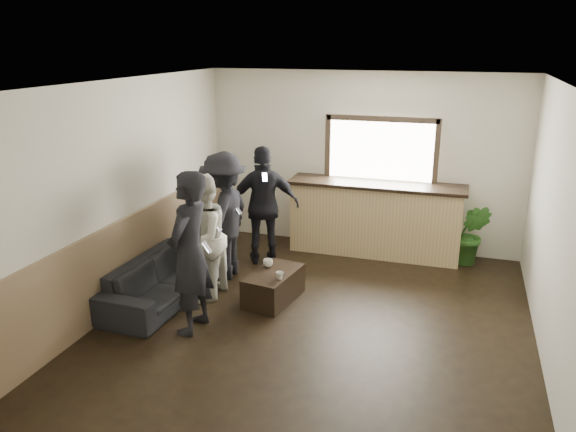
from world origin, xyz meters
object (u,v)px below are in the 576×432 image
(coffee_table, at_px, (274,286))
(cup_a, at_px, (268,263))
(potted_plant, at_px, (471,234))
(person_a, at_px, (190,253))
(cup_b, at_px, (280,275))
(person_d, at_px, (264,206))
(bar_counter, at_px, (375,214))
(sofa, at_px, (163,280))
(person_b, at_px, (202,238))
(person_c, at_px, (224,216))

(coffee_table, xyz_separation_m, cup_a, (-0.13, 0.15, 0.25))
(potted_plant, bearing_deg, person_a, -134.88)
(cup_b, distance_m, person_d, 1.62)
(bar_counter, relative_size, potted_plant, 2.84)
(bar_counter, distance_m, cup_a, 2.24)
(potted_plant, bearing_deg, bar_counter, 178.18)
(cup_a, distance_m, cup_b, 0.43)
(sofa, distance_m, cup_a, 1.37)
(potted_plant, bearing_deg, cup_b, -135.38)
(bar_counter, xyz_separation_m, person_a, (-1.61, -3.11, 0.31))
(cup_a, xyz_separation_m, potted_plant, (2.53, 1.90, 0.03))
(sofa, bearing_deg, person_d, -23.90)
(bar_counter, bearing_deg, person_d, -149.82)
(person_b, bearing_deg, bar_counter, 141.50)
(potted_plant, height_order, person_c, person_c)
(bar_counter, distance_m, person_a, 3.51)
(sofa, bearing_deg, person_b, -62.20)
(person_c, bearing_deg, potted_plant, 115.87)
(person_a, height_order, person_c, person_a)
(person_d, bearing_deg, coffee_table, 90.42)
(sofa, distance_m, person_c, 1.23)
(person_d, bearing_deg, bar_counter, -174.19)
(person_a, distance_m, person_d, 2.22)
(bar_counter, height_order, cup_b, bar_counter)
(sofa, xyz_separation_m, person_c, (0.45, 0.97, 0.61))
(person_c, bearing_deg, sofa, -23.59)
(cup_b, xyz_separation_m, potted_plant, (2.26, 2.23, 0.04))
(person_a, relative_size, person_d, 1.06)
(sofa, height_order, person_c, person_c)
(coffee_table, height_order, person_c, person_c)
(cup_a, bearing_deg, cup_b, -50.52)
(coffee_table, height_order, person_a, person_a)
(bar_counter, height_order, potted_plant, bar_counter)
(coffee_table, height_order, person_b, person_b)
(sofa, height_order, person_a, person_a)
(coffee_table, height_order, cup_a, cup_a)
(potted_plant, xyz_separation_m, person_c, (-3.32, -1.51, 0.42))
(potted_plant, relative_size, person_c, 0.53)
(person_a, bearing_deg, person_d, 178.59)
(coffee_table, xyz_separation_m, potted_plant, (2.40, 2.06, 0.28))
(sofa, height_order, cup_a, sofa)
(cup_b, distance_m, person_b, 1.10)
(cup_a, xyz_separation_m, cup_b, (0.27, -0.33, -0.01))
(bar_counter, height_order, coffee_table, bar_counter)
(bar_counter, relative_size, person_a, 1.42)
(coffee_table, relative_size, person_b, 0.53)
(person_c, bearing_deg, person_a, 11.14)
(person_b, relative_size, person_c, 0.92)
(person_a, bearing_deg, bar_counter, 153.41)
(bar_counter, xyz_separation_m, person_c, (-1.88, -1.56, 0.26))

